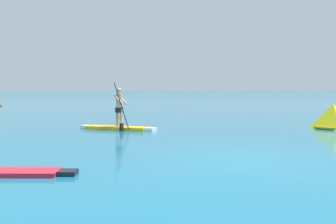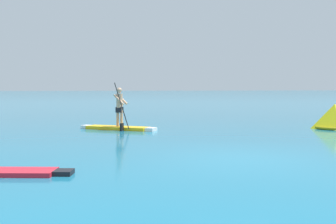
% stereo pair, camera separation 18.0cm
% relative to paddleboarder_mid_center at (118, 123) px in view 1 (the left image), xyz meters
% --- Properties ---
extents(ground, '(440.00, 440.00, 0.00)m').
position_rel_paddleboarder_mid_center_xyz_m(ground, '(2.08, -7.85, -0.30)').
color(ground, '#196B8C').
extents(paddleboarder_mid_center, '(2.98, 2.37, 1.95)m').
position_rel_paddleboarder_mid_center_xyz_m(paddleboarder_mid_center, '(0.00, 0.00, 0.00)').
color(paddleboarder_mid_center, yellow).
rests_on(paddleboarder_mid_center, ground).
extents(race_marker_buoy, '(1.79, 1.79, 1.05)m').
position_rel_paddleboarder_mid_center_xyz_m(race_marker_buoy, '(8.89, -1.84, 0.16)').
color(race_marker_buoy, yellow).
rests_on(race_marker_buoy, ground).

